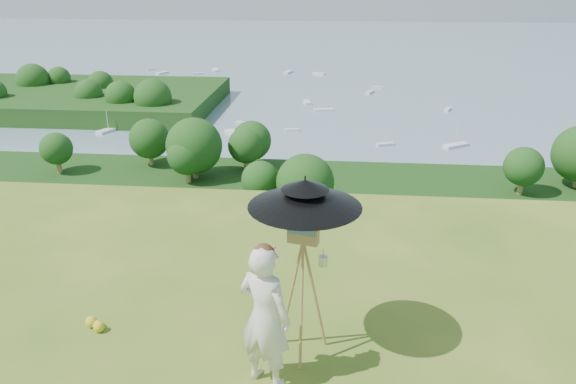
# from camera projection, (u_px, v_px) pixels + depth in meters

# --- Properties ---
(shoreline_tier) EXTENTS (170.00, 28.00, 8.00)m
(shoreline_tier) POSITION_uv_depth(u_px,v_px,m) (325.00, 246.00, 86.86)
(shoreline_tier) COLOR gray
(shoreline_tier) RESTS_ON bay_water
(bay_water) EXTENTS (700.00, 700.00, 0.00)m
(bay_water) POSITION_uv_depth(u_px,v_px,m) (338.00, 65.00, 238.80)
(bay_water) COLOR slate
(bay_water) RESTS_ON ground
(peninsula) EXTENTS (90.00, 60.00, 12.00)m
(peninsula) POSITION_uv_depth(u_px,v_px,m) (79.00, 90.00, 164.85)
(peninsula) COLOR #12340E
(peninsula) RESTS_ON bay_water
(slope_trees) EXTENTS (110.00, 50.00, 6.00)m
(slope_trees) POSITION_uv_depth(u_px,v_px,m) (315.00, 240.00, 42.10)
(slope_trees) COLOR #214715
(slope_trees) RESTS_ON forest_slope
(harbor_town) EXTENTS (110.00, 22.00, 5.00)m
(harbor_town) POSITION_uv_depth(u_px,v_px,m) (326.00, 208.00, 84.47)
(harbor_town) COLOR silver
(harbor_town) RESTS_ON shoreline_tier
(moored_boats) EXTENTS (140.00, 140.00, 0.70)m
(moored_boats) POSITION_uv_depth(u_px,v_px,m) (293.00, 105.00, 166.66)
(moored_boats) COLOR silver
(moored_boats) RESTS_ON bay_water
(painter) EXTENTS (0.67, 0.58, 1.55)m
(painter) POSITION_uv_depth(u_px,v_px,m) (265.00, 317.00, 5.43)
(painter) COLOR beige
(painter) RESTS_ON ground
(field_easel) EXTENTS (0.76, 0.76, 1.66)m
(field_easel) POSITION_uv_depth(u_px,v_px,m) (303.00, 286.00, 5.86)
(field_easel) COLOR olive
(field_easel) RESTS_ON ground
(sun_umbrella) EXTENTS (1.55, 1.55, 0.68)m
(sun_umbrella) POSITION_uv_depth(u_px,v_px,m) (305.00, 208.00, 5.56)
(sun_umbrella) COLOR black
(sun_umbrella) RESTS_ON field_easel
(painter_cap) EXTENTS (0.28, 0.30, 0.10)m
(painter_cap) POSITION_uv_depth(u_px,v_px,m) (264.00, 250.00, 5.16)
(painter_cap) COLOR #C46C70
(painter_cap) RESTS_ON painter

